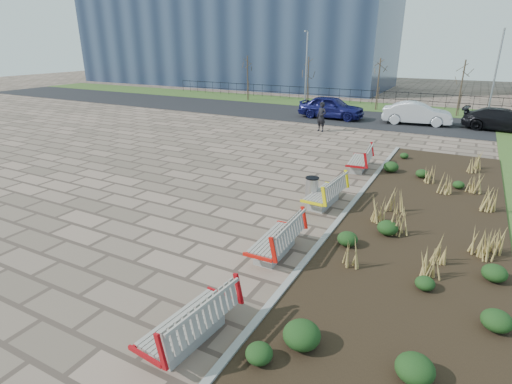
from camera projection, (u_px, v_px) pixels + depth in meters
The scene contains 22 objects.
ground at pixel (155, 248), 10.83m from camera, with size 120.00×120.00×0.00m, color #826959.
planting_bed at pixel (424, 224), 12.17m from camera, with size 4.50×18.00×0.10m, color black.
planting_curb at pixel (349, 209), 13.19m from camera, with size 0.16×18.00×0.15m, color gray.
grass_verge_far at pixel (379, 107), 33.90m from camera, with size 80.00×5.00×0.04m, color #33511E.
road at pixel (361, 119), 28.96m from camera, with size 80.00×7.00×0.02m, color black.
bench_a at pixel (188, 319), 7.31m from camera, with size 0.90×2.10×1.00m, color #A50B11, non-canonical shape.
bench_b at pixel (275, 237), 10.36m from camera, with size 0.90×2.10×1.00m, color red, non-canonical shape.
bench_c at pixel (324, 191), 13.53m from camera, with size 0.90×2.10×1.00m, color yellow, non-canonical shape.
bench_d at pixel (359, 159), 17.29m from camera, with size 0.90×2.10×1.00m, color #A80B10, non-canonical shape.
litter_bin at pixel (312, 191), 13.69m from camera, with size 0.44×0.44×0.92m, color #B2B2B7.
pedestrian at pixel (321, 117), 24.59m from camera, with size 0.66×0.43×1.80m, color black.
car_blue at pixel (331, 107), 28.78m from camera, with size 1.88×4.67×1.59m, color #11124B.
car_silver at pixel (417, 113), 26.71m from camera, with size 1.54×4.41×1.45m, color silver.
car_black at pixel (503, 120), 24.75m from camera, with size 1.91×4.69×1.36m, color black.
tree_a at pixel (248, 78), 37.25m from camera, with size 1.40×1.40×4.00m, color #4C3D2D, non-canonical shape.
tree_b at pixel (308, 81), 34.60m from camera, with size 1.40×1.40×4.00m, color #4C3D2D, non-canonical shape.
tree_c at pixel (378, 84), 31.95m from camera, with size 1.40×1.40×4.00m, color #4C3D2D, non-canonical shape.
tree_d at pixel (461, 88), 29.30m from camera, with size 1.40×1.40×4.00m, color #4C3D2D, non-canonical shape.
lamp_west at pixel (306, 69), 33.84m from camera, with size 0.24×0.60×6.00m, color gray, non-canonical shape.
lamp_east at pixel (495, 76), 27.65m from camera, with size 0.24×0.60×6.00m, color gray, non-canonical shape.
railing_fence at pixel (384, 98), 34.92m from camera, with size 44.00×0.10×1.20m, color black, non-canonical shape.
building_glass at pixel (231, 23), 50.87m from camera, with size 40.00×14.00×15.00m, color #192338.
Camera 1 is at (6.95, -7.15, 5.26)m, focal length 28.00 mm.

